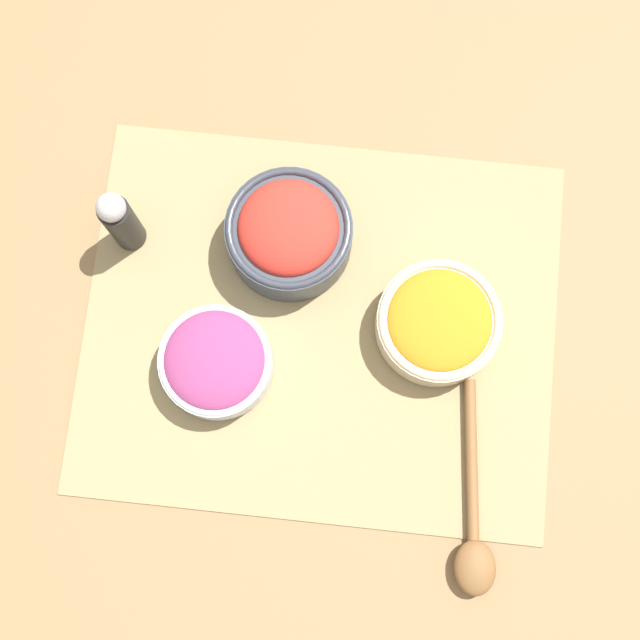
{
  "coord_description": "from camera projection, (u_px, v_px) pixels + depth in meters",
  "views": [
    {
      "loc": [
        -0.02,
        0.18,
        0.94
      ],
      "look_at": [
        0.0,
        0.0,
        0.03
      ],
      "focal_mm": 50.0,
      "sensor_mm": 36.0,
      "label": 1
    }
  ],
  "objects": [
    {
      "name": "ground_plane",
      "position": [
        320.0,
        326.0,
        0.95
      ],
      "size": [
        3.0,
        3.0,
        0.0
      ],
      "primitive_type": "plane",
      "color": "olive"
    },
    {
      "name": "placemat",
      "position": [
        320.0,
        326.0,
        0.95
      ],
      "size": [
        0.5,
        0.41,
        0.0
      ],
      "color": "#937F56",
      "rests_on": "ground_plane"
    },
    {
      "name": "carrot_bowl",
      "position": [
        438.0,
        322.0,
        0.92
      ],
      "size": [
        0.13,
        0.13,
        0.05
      ],
      "color": "beige",
      "rests_on": "placemat"
    },
    {
      "name": "onion_bowl",
      "position": [
        216.0,
        362.0,
        0.91
      ],
      "size": [
        0.12,
        0.12,
        0.05
      ],
      "color": "silver",
      "rests_on": "placemat"
    },
    {
      "name": "tomato_bowl",
      "position": [
        289.0,
        232.0,
        0.93
      ],
      "size": [
        0.13,
        0.13,
        0.08
      ],
      "color": "#333842",
      "rests_on": "placemat"
    },
    {
      "name": "wooden_spoon",
      "position": [
        474.0,
        534.0,
        0.9
      ],
      "size": [
        0.05,
        0.22,
        0.02
      ],
      "color": "brown",
      "rests_on": "placemat"
    },
    {
      "name": "pepper_shaker",
      "position": [
        120.0,
        220.0,
        0.91
      ],
      "size": [
        0.03,
        0.03,
        0.11
      ],
      "color": "black",
      "rests_on": "placemat"
    }
  ]
}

